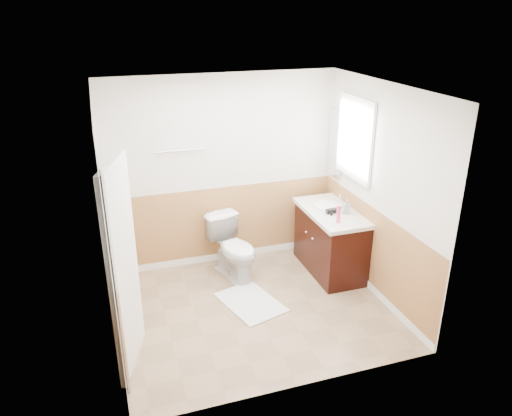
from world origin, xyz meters
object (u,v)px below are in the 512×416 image
object	(u,v)px
soap_dispenser	(346,206)
lotion_bottle	(338,214)
toilet	(234,248)
vanity_cabinet	(330,243)
bath_mat	(251,302)

from	to	relation	value
soap_dispenser	lotion_bottle	bearing A→B (deg)	-135.70
toilet	lotion_bottle	xyz separation A→B (m)	(1.12, -0.61, 0.57)
vanity_cabinet	lotion_bottle	distance (m)	0.67
toilet	soap_dispenser	bearing A→B (deg)	-32.67
lotion_bottle	soap_dispenser	distance (m)	0.31
soap_dispenser	bath_mat	bearing A→B (deg)	-167.50
bath_mat	vanity_cabinet	distance (m)	1.35
lotion_bottle	soap_dispenser	xyz separation A→B (m)	(0.22, 0.21, -0.02)
lotion_bottle	toilet	bearing A→B (deg)	151.57
vanity_cabinet	soap_dispenser	size ratio (longest dim) A/B	5.89
vanity_cabinet	bath_mat	bearing A→B (deg)	-160.54
bath_mat	lotion_bottle	distance (m)	1.47
lotion_bottle	soap_dispenser	world-z (taller)	lotion_bottle
soap_dispenser	toilet	bearing A→B (deg)	163.70
vanity_cabinet	soap_dispenser	world-z (taller)	soap_dispenser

